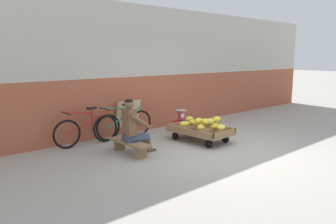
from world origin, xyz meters
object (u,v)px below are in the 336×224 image
plastic_crate (181,126)px  sign_board (128,117)px  weighing_scale (181,115)px  bicycle_near_left (88,129)px  low_bench (130,145)px  vendor_seated (133,127)px  bicycle_far_left (124,124)px  banana_cart (200,131)px

plastic_crate → sign_board: size_ratio=0.41×
weighing_scale → bicycle_near_left: bearing=168.8°
low_bench → plastic_crate: size_ratio=3.07×
vendor_seated → sign_board: size_ratio=1.29×
plastic_crate → bicycle_far_left: size_ratio=0.22×
low_bench → bicycle_far_left: bearing=61.3°
sign_board → vendor_seated: bearing=-120.6°
vendor_seated → bicycle_far_left: bearing=64.9°
vendor_seated → plastic_crate: vendor_seated is taller
banana_cart → plastic_crate: banana_cart is taller
plastic_crate → bicycle_near_left: size_ratio=0.22×
low_bench → weighing_scale: 2.30m
vendor_seated → bicycle_far_left: vendor_seated is taller
banana_cart → bicycle_near_left: 2.58m
bicycle_near_left → sign_board: bearing=12.5°
plastic_crate → bicycle_near_left: bearing=168.8°
banana_cart → weighing_scale: size_ratio=4.97×
bicycle_far_left → low_bench: bearing=-118.7°
bicycle_near_left → sign_board: sign_board is taller
weighing_scale → bicycle_far_left: 1.59m
vendor_seated → weighing_scale: (2.08, 0.74, -0.11)m
vendor_seated → bicycle_near_left: (-0.37, 1.23, -0.21)m
low_bench → bicycle_far_left: 1.35m
low_bench → bicycle_near_left: 1.26m
banana_cart → vendor_seated: size_ratio=1.31×
low_bench → vendor_seated: bearing=-7.0°
low_bench → vendor_seated: (0.09, -0.01, 0.37)m
bicycle_near_left → plastic_crate: bearing=-11.2°
bicycle_far_left → sign_board: sign_board is taller
bicycle_far_left → plastic_crate: bearing=-16.0°
plastic_crate → vendor_seated: bearing=-160.3°
low_bench → bicycle_near_left: bicycle_near_left is taller
plastic_crate → sign_board: sign_board is taller
vendor_seated → weighing_scale: bearing=19.7°
banana_cart → sign_board: bearing=115.6°
plastic_crate → bicycle_far_left: (-1.53, 0.44, 0.20)m
sign_board → bicycle_far_left: bearing=-136.2°
vendor_seated → weighing_scale: vendor_seated is taller
banana_cart → plastic_crate: size_ratio=4.14×
low_bench → vendor_seated: 0.38m
bicycle_near_left → sign_board: (1.27, 0.28, 0.09)m
low_bench → bicycle_near_left: size_ratio=0.66×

